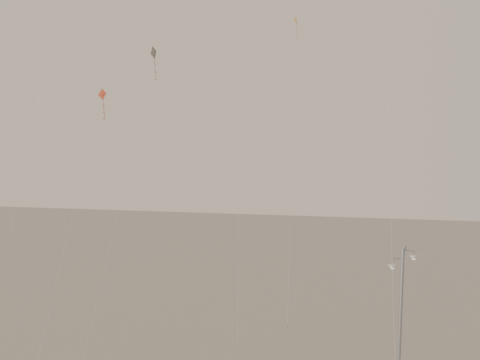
# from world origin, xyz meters

# --- Properties ---
(street_lamp) EXTENTS (1.62, 0.59, 9.15)m
(street_lamp) POSITION_xyz_m (11.22, 2.90, 4.88)
(street_lamp) COLOR gray
(street_lamp) RESTS_ON ground
(kite_1) EXTENTS (1.06, 10.82, 21.49)m
(kite_1) POSITION_xyz_m (-5.64, 7.11, 16.80)
(kite_1) COLOR #2F2B27
(kite_1) RESTS_ON ground
(kite_3) EXTENTS (2.37, 5.80, 17.80)m
(kite_3) POSITION_xyz_m (-6.07, 0.22, 13.07)
(kite_3) COLOR #9C2C16
(kite_3) RESTS_ON ground
(kite_4) EXTENTS (1.26, 6.54, 26.88)m
(kite_4) POSITION_xyz_m (10.41, 8.59, 19.65)
(kite_4) COLOR #2F2B27
(kite_4) RESTS_ON ground
(kite_5) EXTENTS (1.24, 12.65, 27.20)m
(kite_5) POSITION_xyz_m (2.58, 23.92, 20.13)
(kite_5) COLOR #AB631C
(kite_5) RESTS_ON ground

